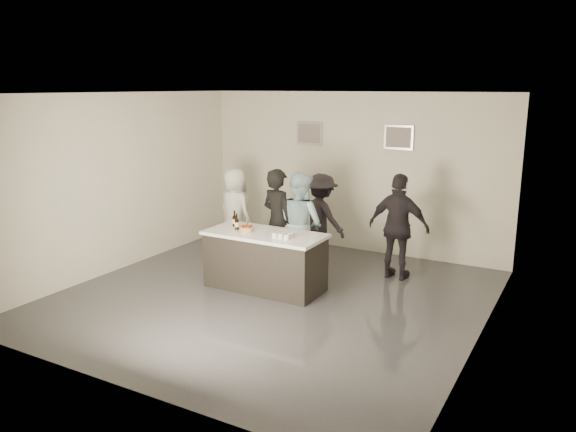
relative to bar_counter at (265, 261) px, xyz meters
The scene contains 19 objects.
floor 0.60m from the bar_counter, 43.99° to the right, with size 6.00×6.00×0.00m, color #3D3D42.
ceiling 2.58m from the bar_counter, 43.99° to the right, with size 6.00×6.00×0.00m, color white.
wall_back 2.94m from the bar_counter, 84.07° to the left, with size 6.00×0.04×3.00m, color silver.
wall_front 3.45m from the bar_counter, 85.06° to the right, with size 6.00×0.04×3.00m, color silver.
wall_left 2.93m from the bar_counter, behind, with size 0.04×6.00×3.00m, color silver.
wall_right 3.46m from the bar_counter, ahead, with size 0.04×6.00×3.00m, color silver.
picture_left 3.27m from the bar_counter, 102.89° to the left, with size 0.54×0.04×0.44m, color #B2B2B7.
picture_right 3.43m from the bar_counter, 66.31° to the left, with size 0.54×0.04×0.44m, color #B2B2B7.
bar_counter is the anchor object (origin of this frame).
cake 0.57m from the bar_counter, 165.39° to the right, with size 0.20×0.20×0.07m, color orange.
beer_bottle_a 0.86m from the bar_counter, behind, with size 0.07×0.07×0.26m, color black.
beer_bottle_b 0.76m from the bar_counter, behind, with size 0.07×0.07×0.26m, color black.
tumbler_cluster 0.62m from the bar_counter, 10.04° to the right, with size 0.30×0.30×0.08m, color orange.
candles 0.65m from the bar_counter, 140.20° to the right, with size 0.24×0.08×0.01m, color pink.
person_main_black 0.86m from the bar_counter, 104.39° to the left, with size 0.65×0.43×1.79m, color black.
person_main_blue 0.98m from the bar_counter, 79.63° to the left, with size 0.85×0.66×1.74m, color #A6CCD9.
person_guest_left 2.12m from the bar_counter, 137.09° to the left, with size 0.79×0.51×1.61m, color white.
person_guest_right 2.25m from the bar_counter, 41.83° to the left, with size 1.02×0.42×1.74m, color black.
person_guest_back 1.80m from the bar_counter, 86.48° to the left, with size 1.02×0.59×1.59m, color black.
Camera 1 is at (4.08, -6.83, 3.10)m, focal length 35.00 mm.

